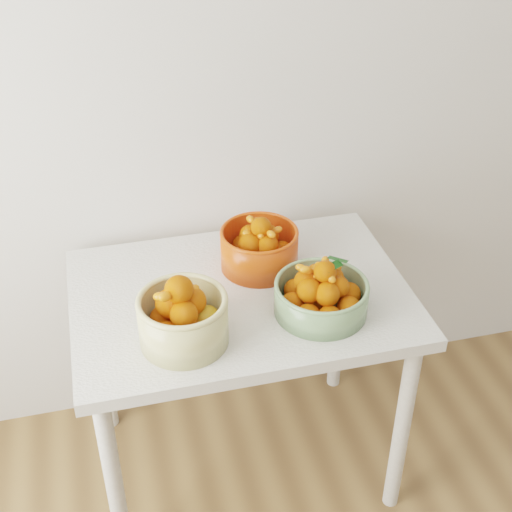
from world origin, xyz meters
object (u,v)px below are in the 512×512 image
object	(u,v)px
table	(241,317)
bowl_orange	(259,248)
bowl_cream	(183,318)
bowl_green	(321,295)

from	to	relation	value
table	bowl_orange	xyz separation A→B (m)	(0.09, 0.12, 0.16)
table	bowl_cream	distance (m)	0.32
bowl_orange	bowl_cream	bearing A→B (deg)	-134.17
bowl_cream	bowl_orange	world-z (taller)	bowl_cream
table	bowl_green	bearing A→B (deg)	-35.56
bowl_cream	bowl_green	size ratio (longest dim) A/B	0.81
table	bowl_cream	size ratio (longest dim) A/B	3.88
table	bowl_cream	world-z (taller)	bowl_cream
bowl_green	bowl_orange	bearing A→B (deg)	113.47
table	bowl_green	distance (m)	0.29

